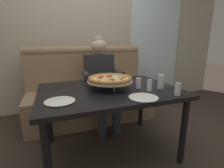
{
  "coord_description": "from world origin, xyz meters",
  "views": [
    {
      "loc": [
        -0.53,
        -1.53,
        1.21
      ],
      "look_at": [
        0.03,
        0.0,
        0.78
      ],
      "focal_mm": 26.52,
      "sensor_mm": 36.0,
      "label": 1
    }
  ],
  "objects_px": {
    "booth_bench": "(90,93)",
    "shaker_pepper_flakes": "(150,86)",
    "pizza": "(110,79)",
    "plate_near_right": "(60,100)",
    "patio_chair": "(144,68)",
    "shaker_oregano": "(178,90)",
    "shaker_parmesan": "(138,84)",
    "plate_near_left": "(143,97)",
    "dining_table": "(109,96)",
    "diner_main": "(101,77)",
    "drinking_glass": "(161,83)"
  },
  "relations": [
    {
      "from": "plate_near_right",
      "to": "patio_chair",
      "type": "height_order",
      "value": "patio_chair"
    },
    {
      "from": "shaker_parmesan",
      "to": "plate_near_right",
      "type": "height_order",
      "value": "shaker_parmesan"
    },
    {
      "from": "shaker_pepper_flakes",
      "to": "drinking_glass",
      "type": "distance_m",
      "value": 0.16
    },
    {
      "from": "diner_main",
      "to": "drinking_glass",
      "type": "xyz_separation_m",
      "value": [
        0.39,
        -0.85,
        0.08
      ]
    },
    {
      "from": "shaker_oregano",
      "to": "shaker_pepper_flakes",
      "type": "bearing_deg",
      "value": 128.81
    },
    {
      "from": "plate_near_left",
      "to": "dining_table",
      "type": "bearing_deg",
      "value": 117.54
    },
    {
      "from": "booth_bench",
      "to": "patio_chair",
      "type": "bearing_deg",
      "value": 36.39
    },
    {
      "from": "booth_bench",
      "to": "shaker_pepper_flakes",
      "type": "bearing_deg",
      "value": -73.31
    },
    {
      "from": "pizza",
      "to": "patio_chair",
      "type": "relative_size",
      "value": 0.54
    },
    {
      "from": "shaker_oregano",
      "to": "plate_near_left",
      "type": "xyz_separation_m",
      "value": [
        -0.32,
        0.04,
        -0.04
      ]
    },
    {
      "from": "booth_bench",
      "to": "dining_table",
      "type": "relative_size",
      "value": 1.36
    },
    {
      "from": "shaker_parmesan",
      "to": "patio_chair",
      "type": "xyz_separation_m",
      "value": [
        1.43,
        2.3,
        -0.25
      ]
    },
    {
      "from": "shaker_parmesan",
      "to": "plate_near_right",
      "type": "relative_size",
      "value": 0.44
    },
    {
      "from": "diner_main",
      "to": "shaker_pepper_flakes",
      "type": "height_order",
      "value": "diner_main"
    },
    {
      "from": "dining_table",
      "to": "plate_near_left",
      "type": "height_order",
      "value": "plate_near_left"
    },
    {
      "from": "shaker_pepper_flakes",
      "to": "shaker_parmesan",
      "type": "height_order",
      "value": "shaker_pepper_flakes"
    },
    {
      "from": "pizza",
      "to": "plate_near_left",
      "type": "relative_size",
      "value": 1.82
    },
    {
      "from": "patio_chair",
      "to": "booth_bench",
      "type": "bearing_deg",
      "value": -143.61
    },
    {
      "from": "dining_table",
      "to": "plate_near_right",
      "type": "height_order",
      "value": "plate_near_right"
    },
    {
      "from": "drinking_glass",
      "to": "patio_chair",
      "type": "relative_size",
      "value": 0.17
    },
    {
      "from": "pizza",
      "to": "plate_near_left",
      "type": "distance_m",
      "value": 0.43
    },
    {
      "from": "booth_bench",
      "to": "drinking_glass",
      "type": "height_order",
      "value": "booth_bench"
    },
    {
      "from": "shaker_parmesan",
      "to": "diner_main",
      "type": "bearing_deg",
      "value": 103.37
    },
    {
      "from": "dining_table",
      "to": "shaker_oregano",
      "type": "bearing_deg",
      "value": -38.36
    },
    {
      "from": "dining_table",
      "to": "drinking_glass",
      "type": "bearing_deg",
      "value": -18.68
    },
    {
      "from": "shaker_oregano",
      "to": "drinking_glass",
      "type": "bearing_deg",
      "value": 92.63
    },
    {
      "from": "pizza",
      "to": "shaker_parmesan",
      "type": "bearing_deg",
      "value": -20.91
    },
    {
      "from": "diner_main",
      "to": "shaker_pepper_flakes",
      "type": "xyz_separation_m",
      "value": [
        0.23,
        -0.88,
        0.07
      ]
    },
    {
      "from": "dining_table",
      "to": "shaker_parmesan",
      "type": "distance_m",
      "value": 0.32
    },
    {
      "from": "shaker_oregano",
      "to": "plate_near_left",
      "type": "relative_size",
      "value": 0.45
    },
    {
      "from": "diner_main",
      "to": "plate_near_left",
      "type": "xyz_separation_m",
      "value": [
        0.08,
        -1.04,
        0.03
      ]
    },
    {
      "from": "pizza",
      "to": "plate_near_right",
      "type": "height_order",
      "value": "pizza"
    },
    {
      "from": "diner_main",
      "to": "patio_chair",
      "type": "height_order",
      "value": "diner_main"
    },
    {
      "from": "dining_table",
      "to": "shaker_pepper_flakes",
      "type": "xyz_separation_m",
      "value": [
        0.34,
        -0.2,
        0.13
      ]
    },
    {
      "from": "shaker_oregano",
      "to": "shaker_parmesan",
      "type": "relative_size",
      "value": 1.07
    },
    {
      "from": "pizza",
      "to": "plate_near_left",
      "type": "bearing_deg",
      "value": -66.34
    },
    {
      "from": "pizza",
      "to": "shaker_pepper_flakes",
      "type": "bearing_deg",
      "value": -34.94
    },
    {
      "from": "diner_main",
      "to": "shaker_parmesan",
      "type": "height_order",
      "value": "diner_main"
    },
    {
      "from": "dining_table",
      "to": "shaker_parmesan",
      "type": "bearing_deg",
      "value": -14.44
    },
    {
      "from": "plate_near_left",
      "to": "shaker_oregano",
      "type": "bearing_deg",
      "value": -7.96
    },
    {
      "from": "shaker_parmesan",
      "to": "plate_near_right",
      "type": "xyz_separation_m",
      "value": [
        -0.79,
        -0.13,
        -0.03
      ]
    },
    {
      "from": "shaker_pepper_flakes",
      "to": "patio_chair",
      "type": "height_order",
      "value": "patio_chair"
    },
    {
      "from": "pizza",
      "to": "plate_near_right",
      "type": "relative_size",
      "value": 1.91
    },
    {
      "from": "plate_near_left",
      "to": "plate_near_right",
      "type": "distance_m",
      "value": 0.7
    },
    {
      "from": "diner_main",
      "to": "booth_bench",
      "type": "bearing_deg",
      "value": 112.42
    },
    {
      "from": "pizza",
      "to": "shaker_oregano",
      "type": "xyz_separation_m",
      "value": [
        0.49,
        -0.43,
        -0.05
      ]
    },
    {
      "from": "booth_bench",
      "to": "patio_chair",
      "type": "height_order",
      "value": "booth_bench"
    },
    {
      "from": "diner_main",
      "to": "shaker_oregano",
      "type": "height_order",
      "value": "diner_main"
    },
    {
      "from": "dining_table",
      "to": "pizza",
      "type": "distance_m",
      "value": 0.18
    },
    {
      "from": "drinking_glass",
      "to": "patio_chair",
      "type": "distance_m",
      "value": 2.7
    }
  ]
}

